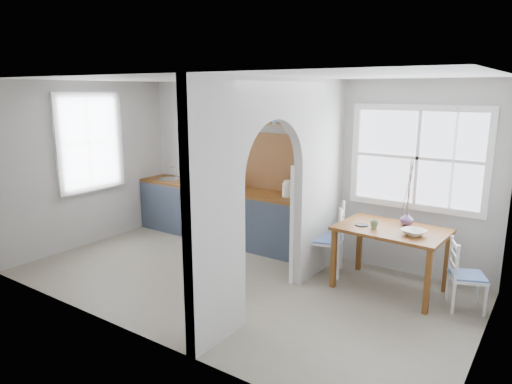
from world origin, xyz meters
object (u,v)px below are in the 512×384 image
Objects in this scene: dining_table at (390,259)px; kettle at (287,189)px; vase at (407,219)px; chair_left at (325,239)px; chair_right at (468,275)px.

dining_table is 5.18× the size of kettle.
vase is (0.11, 0.23, 0.49)m from dining_table.
chair_left is 1.80m from chair_right.
chair_left is at bearing -178.28° from dining_table.
kettle is (-1.71, 0.37, 0.62)m from dining_table.
dining_table is at bearing 65.81° from chair_right.
kettle is 1.83m from vase.
chair_right is 2.71m from kettle.
chair_right reaches higher than dining_table.
kettle is at bearing -131.10° from chair_left.
kettle is at bearing 175.69° from vase.
chair_left is 1.10m from vase.
dining_table is at bearing -114.59° from vase.
chair_right is 3.28× the size of kettle.
dining_table is 1.58× the size of chair_right.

